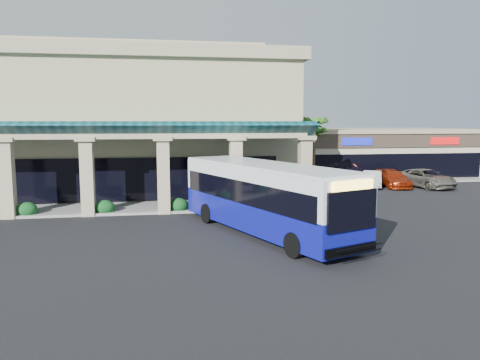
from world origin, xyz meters
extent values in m
plane|color=black|center=(0.00, 0.00, 0.00)|extent=(110.00, 110.00, 0.00)
imported|color=#394654|center=(6.36, -0.71, 0.88)|extent=(0.75, 0.75, 1.75)
imported|color=#AAAABD|center=(10.59, 14.52, 0.81)|extent=(2.04, 4.80, 1.62)
imported|color=white|center=(14.85, 14.04, 0.71)|extent=(3.12, 4.53, 1.41)
imported|color=#96260A|center=(16.74, 13.82, 0.70)|extent=(2.67, 5.08, 1.40)
imported|color=#69655B|center=(19.37, 13.21, 0.79)|extent=(3.70, 6.10, 1.58)
camera|label=1|loc=(-3.04, -23.68, 5.65)|focal=35.00mm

